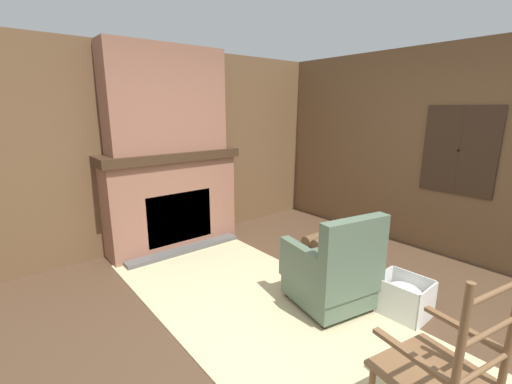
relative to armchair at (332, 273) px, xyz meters
name	(u,v)px	position (x,y,z in m)	size (l,w,h in m)	color
ground_plane	(298,328)	(0.03, -0.47, -0.34)	(14.00, 14.00, 0.00)	#4C3523
wood_panel_wall_left	(161,149)	(-2.50, -0.47, 0.93)	(0.06, 5.59, 2.54)	brown
wood_panel_wall_back	(448,153)	(0.03, 2.06, 0.93)	(5.59, 0.09, 2.54)	brown
fireplace_hearth	(173,200)	(-2.25, -0.47, 0.29)	(0.63, 1.78, 1.27)	#93604C
chimney_breast	(166,100)	(-2.26, -0.47, 1.55)	(0.37, 1.48, 1.25)	#93604C
area_rug	(263,309)	(-0.36, -0.52, -0.34)	(3.57, 1.62, 0.01)	#C6B789
armchair	(332,273)	(0.00, 0.00, 0.00)	(0.81, 0.78, 0.93)	#516651
firewood_stack	(321,246)	(-0.82, 0.82, -0.22)	(0.45, 0.42, 0.27)	brown
laundry_basket	(403,296)	(0.47, 0.41, -0.17)	(0.44, 0.37, 0.34)	white
oil_lamp_vase	(136,145)	(-2.30, -0.87, 1.03)	(0.09, 0.09, 0.30)	#47708E
storage_case	(190,145)	(-2.30, -0.15, 0.98)	(0.17, 0.24, 0.11)	brown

